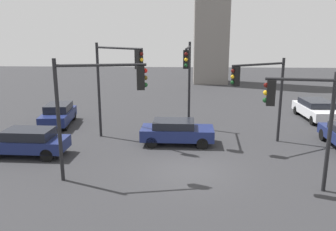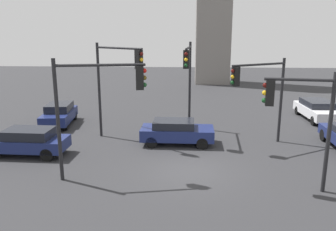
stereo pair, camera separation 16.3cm
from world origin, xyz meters
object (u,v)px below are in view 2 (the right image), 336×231
traffic_light_1 (299,109)px  traffic_light_3 (259,85)px  traffic_light_0 (117,73)px  traffic_light_2 (98,94)px  car_3 (59,114)px  car_2 (318,109)px  car_1 (27,141)px  traffic_light_4 (188,70)px  car_4 (176,131)px

traffic_light_1 → traffic_light_3: size_ratio=0.99×
traffic_light_0 → traffic_light_3: (7.87, -0.43, -0.57)m
traffic_light_2 → traffic_light_3: size_ratio=1.08×
car_3 → traffic_light_1: bearing=48.3°
traffic_light_1 → car_2: traffic_light_1 is taller
traffic_light_1 → traffic_light_3: traffic_light_3 is taller
car_2 → traffic_light_3: bearing=-44.0°
traffic_light_0 → car_1: size_ratio=1.33×
traffic_light_2 → car_2: (13.30, 11.12, -2.98)m
traffic_light_3 → traffic_light_1: bearing=63.6°
car_2 → car_3: 18.58m
traffic_light_4 → traffic_light_1: bearing=33.9°
traffic_light_0 → car_2: bearing=59.8°
traffic_light_1 → traffic_light_3: (-0.44, 5.42, 0.11)m
traffic_light_3 → traffic_light_4: 4.35m
traffic_light_1 → car_4: 7.84m
traffic_light_1 → traffic_light_2: size_ratio=0.92×
car_3 → car_4: bearing=59.0°
traffic_light_2 → car_2: 17.59m
traffic_light_1 → traffic_light_2: traffic_light_2 is taller
traffic_light_1 → car_1: traffic_light_1 is taller
car_2 → car_4: (-10.18, -6.26, -0.01)m
car_3 → car_4: size_ratio=1.01×
car_4 → traffic_light_1: bearing=-47.7°
traffic_light_0 → traffic_light_2: size_ratio=1.08×
car_3 → traffic_light_4: bearing=71.4°
car_4 → traffic_light_4: bearing=71.9°
car_2 → traffic_light_1: bearing=-26.2°
traffic_light_2 → car_2: traffic_light_2 is taller
traffic_light_0 → car_3: bearing=-179.1°
traffic_light_0 → car_1: (-4.32, -2.59, -3.29)m
car_2 → traffic_light_4: bearing=-67.4°
traffic_light_4 → car_3: traffic_light_4 is taller
traffic_light_2 → traffic_light_4: bearing=49.9°
traffic_light_0 → car_2: traffic_light_0 is taller
traffic_light_4 → car_1: (-8.34, -4.12, -3.27)m
traffic_light_2 → traffic_light_3: 8.96m
car_1 → car_3: (-0.53, 6.01, 0.01)m
car_4 → car_1: bearing=-163.0°
car_3 → car_1: bearing=-1.5°
traffic_light_0 → car_4: 4.74m
traffic_light_3 → car_3: size_ratio=1.17×
traffic_light_1 → car_2: 13.17m
traffic_light_1 → car_4: traffic_light_1 is taller
traffic_light_2 → car_4: size_ratio=1.27×
car_1 → car_4: 8.03m
traffic_light_2 → traffic_light_0: bearing=82.1°
traffic_light_0 → car_3: size_ratio=1.36×
car_2 → car_4: car_2 is taller
traffic_light_2 → car_3: 10.45m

